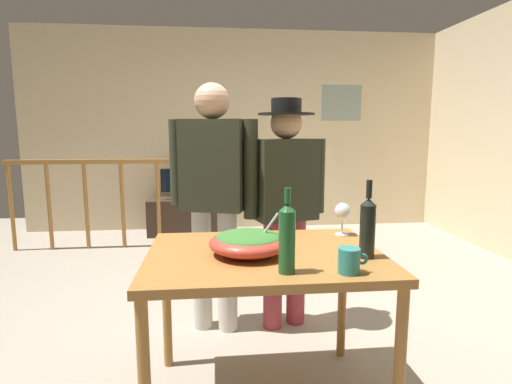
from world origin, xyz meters
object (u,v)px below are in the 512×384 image
object	(u,v)px
flat_screen_tv	(182,181)
mug_teal	(349,261)
wine_bottle_green	(287,237)
framed_picture	(341,103)
person_standing_right	(285,196)
tv_console	(183,216)
serving_table	(265,269)
wine_glass	(342,213)
salad_bowl	(249,242)
person_standing_left	(213,187)
stair_railing	(157,192)
wine_bottle_dark	(368,227)

from	to	relation	value
flat_screen_tv	mug_teal	xyz separation A→B (m)	(0.95, -3.73, 0.13)
wine_bottle_green	flat_screen_tv	bearing A→B (deg)	100.72
framed_picture	person_standing_right	distance (m)	3.30
tv_console	mug_teal	xyz separation A→B (m)	(0.95, -3.76, 0.60)
serving_table	wine_glass	distance (m)	0.58
flat_screen_tv	person_standing_right	world-z (taller)	person_standing_right
framed_picture	wine_bottle_green	world-z (taller)	framed_picture
salad_bowl	mug_teal	world-z (taller)	salad_bowl
mug_teal	person_standing_left	distance (m)	1.26
salad_bowl	mug_teal	bearing A→B (deg)	-37.85
salad_bowl	flat_screen_tv	bearing A→B (deg)	99.39
flat_screen_tv	wine_glass	size ratio (longest dim) A/B	2.99
tv_console	wine_glass	size ratio (longest dim) A/B	4.95
person_standing_right	mug_teal	bearing A→B (deg)	76.75
salad_bowl	person_standing_left	xyz separation A→B (m)	(-0.16, 0.82, 0.14)
flat_screen_tv	serving_table	bearing A→B (deg)	-79.28
salad_bowl	wine_glass	size ratio (longest dim) A/B	2.05
salad_bowl	mug_teal	xyz separation A→B (m)	(0.39, -0.30, -0.01)
tv_console	serving_table	xyz separation A→B (m)	(0.65, -3.44, 0.46)
tv_console	person_standing_left	distance (m)	2.77
stair_railing	wine_bottle_dark	world-z (taller)	wine_bottle_dark
stair_railing	flat_screen_tv	distance (m)	0.59
serving_table	wine_bottle_dark	bearing A→B (deg)	-15.63
framed_picture	wine_glass	world-z (taller)	framed_picture
framed_picture	person_standing_left	bearing A→B (deg)	-121.22
stair_railing	person_standing_left	bearing A→B (deg)	-72.59
salad_bowl	wine_bottle_green	size ratio (longest dim) A/B	1.06
mug_teal	stair_railing	bearing A→B (deg)	110.55
framed_picture	wine_glass	bearing A→B (deg)	-107.15
mug_teal	person_standing_right	bearing A→B (deg)	93.39
salad_bowl	wine_bottle_dark	size ratio (longest dim) A/B	1.04
wine_bottle_dark	person_standing_left	size ratio (longest dim) A/B	0.22
person_standing_left	serving_table	bearing A→B (deg)	123.31
wine_glass	tv_console	bearing A→B (deg)	109.38
flat_screen_tv	mug_teal	distance (m)	3.85
tv_console	salad_bowl	bearing A→B (deg)	-80.69
wine_bottle_dark	mug_teal	distance (m)	0.26
tv_console	serving_table	distance (m)	3.53
serving_table	wine_bottle_green	xyz separation A→B (m)	(0.05, -0.29, 0.23)
serving_table	mug_teal	bearing A→B (deg)	-45.98
wine_glass	person_standing_left	world-z (taller)	person_standing_left
wine_glass	person_standing_right	xyz separation A→B (m)	(-0.23, 0.53, 0.01)
flat_screen_tv	mug_teal	bearing A→B (deg)	-75.67
wine_bottle_dark	person_standing_right	size ratio (longest dim) A/B	0.23
serving_table	tv_console	bearing A→B (deg)	100.62
stair_railing	mug_teal	size ratio (longest dim) A/B	20.08
stair_railing	serving_table	xyz separation A→B (m)	(0.89, -2.88, 0.05)
wine_bottle_dark	serving_table	bearing A→B (deg)	164.37
wine_bottle_green	person_standing_right	world-z (taller)	person_standing_right
wine_bottle_dark	wine_bottle_green	bearing A→B (deg)	-158.35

